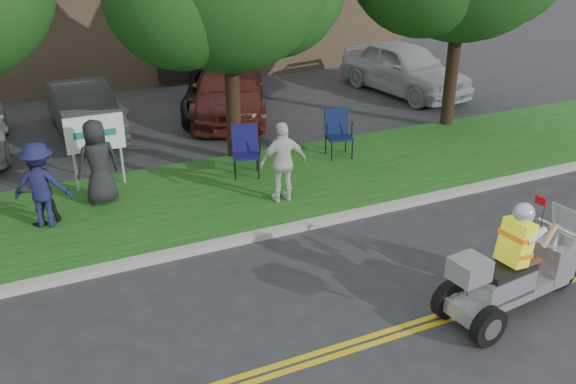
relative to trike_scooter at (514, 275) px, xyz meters
name	(u,v)px	position (x,y,z in m)	size (l,w,h in m)	color
ground	(368,317)	(-2.08, 0.78, -0.65)	(120.00, 120.00, 0.00)	#28282B
centerline_near	(389,338)	(-2.08, 0.20, -0.65)	(60.00, 0.10, 0.01)	gold
centerline_far	(383,332)	(-2.08, 0.36, -0.65)	(60.00, 0.10, 0.01)	gold
curb	(285,229)	(-2.08, 3.83, -0.59)	(60.00, 0.25, 0.12)	#A8A89E
grass_verge	(245,189)	(-2.08, 5.98, -0.60)	(60.00, 4.00, 0.10)	#154913
commercial_building	(167,13)	(-0.08, 19.76, 1.36)	(18.00, 8.20, 4.00)	#9E7F5B
business_sign	(95,138)	(-4.98, 7.38, 0.60)	(1.25, 0.06, 1.75)	silver
trike_scooter	(514,275)	(0.00, 0.00, 0.00)	(2.86, 1.00, 1.87)	black
lawn_chair_a	(246,147)	(-1.76, 6.71, 0.11)	(0.78, 0.79, 1.16)	black
lawn_chair_b	(338,130)	(0.78, 6.89, 0.11)	(0.73, 0.74, 1.17)	black
spectator_adult_mid	(37,188)	(-6.33, 6.03, 0.19)	(0.72, 0.56, 1.49)	black
spectator_adult_right	(283,162)	(-1.59, 5.00, 0.31)	(1.01, 0.42, 1.73)	silver
spectator_chair_a	(41,185)	(-6.26, 5.91, 0.30)	(1.10, 0.63, 1.70)	#1A1B48
spectator_chair_b	(98,162)	(-5.09, 6.56, 0.35)	(0.87, 0.57, 1.79)	black
parked_car_left	(84,109)	(-4.70, 11.55, 0.06)	(1.51, 4.34, 1.43)	#303033
parked_car_mid	(222,92)	(-0.58, 11.76, 0.02)	(2.23, 4.84, 1.35)	black
parked_car_right	(229,90)	(-0.40, 11.61, 0.12)	(2.16, 5.32, 1.54)	#501A12
parked_car_far_right	(404,68)	(5.92, 11.42, 0.22)	(2.06, 5.13, 1.75)	#AEB1B6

